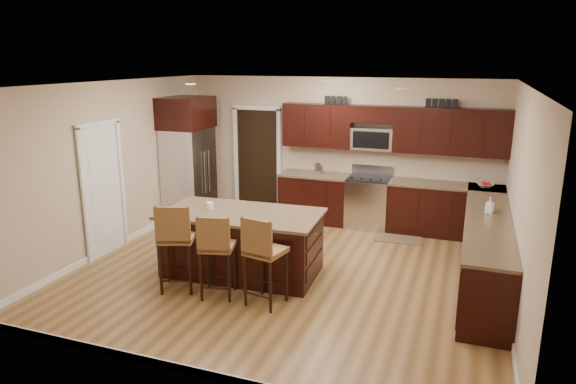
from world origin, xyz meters
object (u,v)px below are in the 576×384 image
at_px(stool_left, 176,238).
at_px(stool_mid, 216,247).
at_px(range, 368,202).
at_px(stool_right, 263,251).
at_px(refrigerator, 188,158).
at_px(island, 242,245).

xyz_separation_m(stool_left, stool_mid, (0.59, 0.00, -0.05)).
xyz_separation_m(range, stool_right, (-0.61, -3.58, 0.26)).
height_order(stool_left, stool_mid, stool_left).
bearing_deg(stool_right, refrigerator, 144.83).
bearing_deg(refrigerator, island, -44.36).
bearing_deg(island, stool_mid, -90.54).
relative_size(stool_left, stool_right, 1.03).
xyz_separation_m(range, refrigerator, (-3.30, -0.76, 0.74)).
bearing_deg(stool_left, range, 43.96).
xyz_separation_m(stool_mid, refrigerator, (-2.05, 2.82, 0.50)).
xyz_separation_m(stool_right, refrigerator, (-2.69, 2.82, 0.47)).
distance_m(island, stool_right, 1.13).
bearing_deg(refrigerator, range, 13.04).
xyz_separation_m(range, island, (-1.28, -2.73, -0.04)).
xyz_separation_m(island, stool_right, (0.68, -0.85, 0.30)).
xyz_separation_m(range, stool_mid, (-1.25, -3.58, 0.24)).
height_order(range, refrigerator, refrigerator).
relative_size(range, stool_left, 0.91).
distance_m(stool_left, stool_mid, 0.59).
bearing_deg(refrigerator, stool_right, -46.31).
distance_m(range, refrigerator, 3.47).
bearing_deg(range, stool_mid, -109.28).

